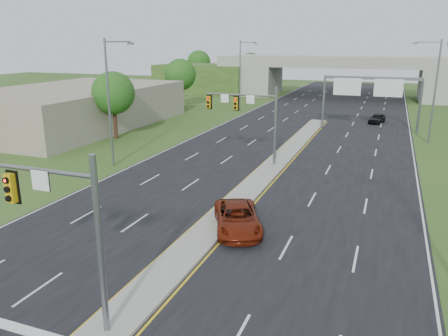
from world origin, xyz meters
TOP-DOWN VIEW (x-y plane):
  - ground at (0.00, 0.00)m, footprint 240.00×240.00m
  - road at (0.00, 35.00)m, footprint 24.00×160.00m
  - median at (0.00, 23.00)m, footprint 2.00×54.00m
  - lane_markings at (-0.60, 28.91)m, footprint 23.72×160.00m
  - signal_mast_near at (-2.26, -0.07)m, footprint 6.62×0.60m
  - signal_mast_far at (-2.26, 24.93)m, footprint 6.62×0.60m
  - sign_gantry at (6.68, 44.92)m, footprint 11.58×0.44m
  - overpass at (0.00, 80.00)m, footprint 80.00×14.00m
  - lightpole_l_mid at (-13.30, 20.00)m, footprint 2.85×0.25m
  - lightpole_l_far at (-13.30, 55.00)m, footprint 2.85×0.25m
  - lightpole_r_far at (13.30, 40.00)m, footprint 2.85×0.25m
  - tree_l_near at (-20.00, 30.00)m, footprint 4.80×4.80m
  - tree_l_mid at (-24.00, 55.00)m, footprint 5.20×5.20m
  - tree_back_a at (-38.00, 94.00)m, footprint 6.00×6.00m
  - tree_back_b at (-24.00, 94.00)m, footprint 5.60×5.60m
  - commercial_building at (-30.00, 35.00)m, footprint 18.00×30.00m
  - car_far_a at (1.50, 10.68)m, footprint 4.52×5.96m
  - car_far_c at (7.68, 51.15)m, footprint 2.42×4.11m

SIDE VIEW (x-z plane):
  - ground at x=0.00m, z-range 0.00..0.00m
  - road at x=0.00m, z-range 0.00..0.02m
  - lane_markings at x=-0.60m, z-range 0.02..0.03m
  - median at x=0.00m, z-range 0.02..0.18m
  - car_far_c at x=7.68m, z-range 0.02..1.33m
  - car_far_a at x=1.50m, z-range 0.02..1.52m
  - commercial_building at x=-30.00m, z-range 0.00..5.00m
  - overpass at x=0.00m, z-range -0.50..7.60m
  - signal_mast_near at x=-2.26m, z-range 1.23..8.23m
  - signal_mast_far at x=-2.26m, z-range 1.23..8.23m
  - tree_l_near at x=-20.00m, z-range 1.38..8.98m
  - sign_gantry at x=6.68m, z-range 1.90..8.58m
  - tree_l_mid at x=-24.00m, z-range 1.44..9.57m
  - tree_back_b at x=-24.00m, z-range 1.35..9.67m
  - tree_back_a at x=-38.00m, z-range 1.41..10.26m
  - lightpole_l_mid at x=-13.30m, z-range 0.60..11.60m
  - lightpole_l_far at x=-13.30m, z-range 0.60..11.60m
  - lightpole_r_far at x=13.30m, z-range 0.60..11.60m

